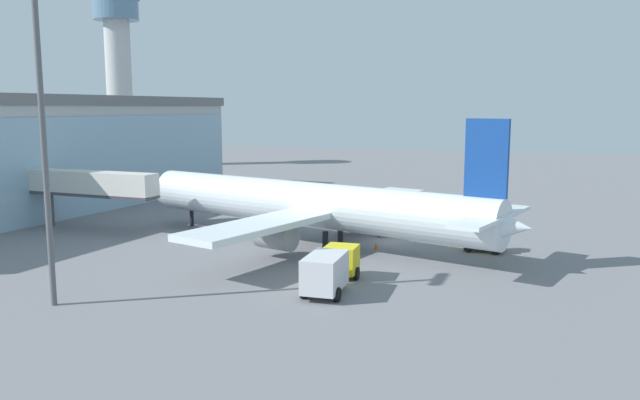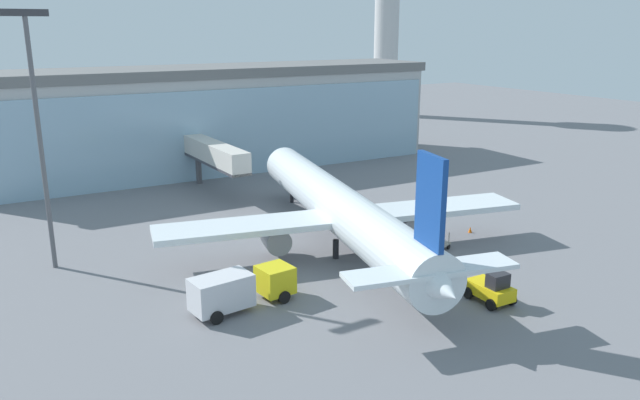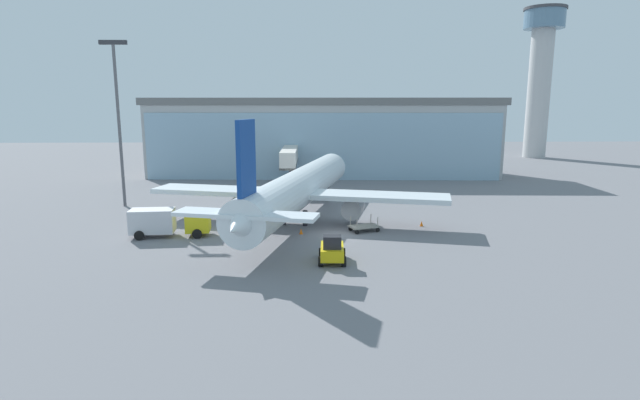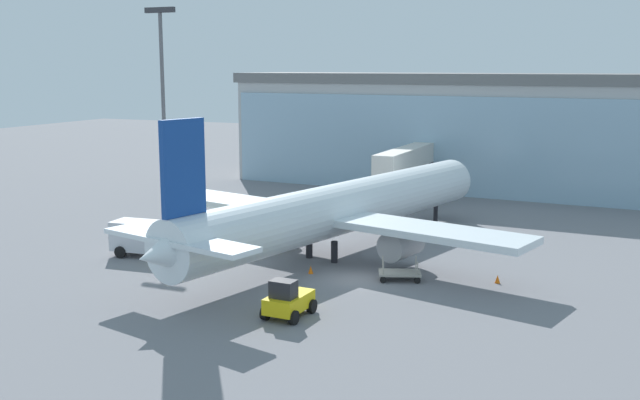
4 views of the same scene
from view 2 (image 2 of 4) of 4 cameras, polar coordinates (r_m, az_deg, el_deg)
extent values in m
plane|color=slate|center=(51.60, 8.97, -5.52)|extent=(240.00, 240.00, 0.00)
cube|color=#B0B0B0|center=(84.79, -9.68, 7.04)|extent=(59.89, 15.08, 12.17)
cube|color=#93B5CB|center=(79.09, -8.08, 6.05)|extent=(58.13, 3.10, 10.96)
cube|color=slate|center=(84.08, -9.89, 11.55)|extent=(61.09, 15.38, 1.20)
cube|color=beige|center=(71.11, -9.59, 4.20)|extent=(2.35, 14.46, 2.40)
cube|color=#3F3F47|center=(71.32, -9.55, 3.37)|extent=(2.39, 14.46, 0.30)
cylinder|color=#4C4C51|center=(76.65, -11.03, 2.73)|extent=(0.70, 0.70, 3.40)
cylinder|color=#B8B8B8|center=(134.67, 6.07, 13.91)|extent=(5.05, 5.05, 29.13)
cylinder|color=#59595E|center=(51.49, -24.15, 4.32)|extent=(0.36, 0.36, 19.11)
cube|color=#333338|center=(50.72, -25.42, 15.22)|extent=(3.20, 0.40, 0.50)
cylinder|color=white|center=(53.25, 1.65, -0.62)|extent=(12.24, 35.14, 3.90)
cone|color=white|center=(69.55, -3.31, 3.25)|extent=(4.50, 3.85, 3.90)
cone|color=white|center=(38.13, 10.79, -7.67)|extent=(4.37, 4.72, 3.51)
cube|color=white|center=(51.78, 2.31, -1.55)|extent=(31.30, 11.56, 0.50)
cube|color=white|center=(38.71, 10.12, -6.33)|extent=(11.25, 4.97, 0.30)
cube|color=navy|center=(37.78, 10.06, -0.13)|extent=(1.12, 3.19, 5.69)
cylinder|color=gray|center=(50.97, -4.17, -3.46)|extent=(2.81, 3.61, 2.10)
cylinder|color=gray|center=(54.90, 7.92, -2.16)|extent=(2.81, 3.61, 2.10)
cylinder|color=black|center=(51.26, 1.45, -4.51)|extent=(0.50, 0.50, 1.60)
cylinder|color=black|center=(52.05, 3.88, -4.22)|extent=(0.50, 0.50, 1.60)
cylinder|color=black|center=(67.40, -2.60, 0.44)|extent=(0.40, 0.40, 1.60)
cube|color=yellow|center=(43.93, -4.13, -7.25)|extent=(2.37, 2.37, 1.90)
cube|color=silver|center=(41.96, -9.00, -8.33)|extent=(4.17, 2.52, 2.20)
cylinder|color=black|center=(45.16, -4.87, -7.91)|extent=(0.92, 0.37, 0.90)
cylinder|color=black|center=(43.47, -3.30, -8.86)|extent=(0.92, 0.37, 0.90)
cylinder|color=black|center=(42.91, -10.84, -9.47)|extent=(0.92, 0.37, 0.90)
cylinder|color=black|center=(41.12, -9.45, -10.56)|extent=(0.92, 0.37, 0.90)
cube|color=#9E998C|center=(53.82, 10.47, -4.09)|extent=(3.18, 2.48, 0.16)
cylinder|color=black|center=(52.68, 10.59, -4.89)|extent=(0.45, 0.27, 0.44)
cylinder|color=#9E998C|center=(52.40, 10.64, -4.04)|extent=(0.08, 0.08, 0.90)
cylinder|color=black|center=(53.29, 9.21, -4.58)|extent=(0.45, 0.27, 0.44)
cylinder|color=#9E998C|center=(53.01, 9.25, -3.74)|extent=(0.08, 0.08, 0.90)
cylinder|color=black|center=(54.58, 11.67, -4.21)|extent=(0.45, 0.27, 0.44)
cylinder|color=#9E998C|center=(54.31, 11.71, -3.39)|extent=(0.08, 0.08, 0.90)
cylinder|color=black|center=(55.17, 10.32, -3.92)|extent=(0.45, 0.27, 0.44)
cylinder|color=#9E998C|center=(54.90, 10.37, -3.10)|extent=(0.08, 0.08, 0.90)
cube|color=yellow|center=(45.07, 15.28, -7.94)|extent=(1.95, 3.28, 0.90)
cube|color=#26262B|center=(44.30, 15.95, -7.08)|extent=(1.44, 1.06, 1.00)
cylinder|color=black|center=(45.39, 13.43, -8.25)|extent=(0.39, 0.82, 0.80)
cylinder|color=black|center=(46.56, 15.07, -7.75)|extent=(0.39, 0.82, 0.80)
cylinder|color=black|center=(43.95, 15.42, -9.22)|extent=(0.39, 0.82, 0.80)
cylinder|color=black|center=(45.15, 17.07, -8.67)|extent=(0.39, 0.82, 0.80)
cone|color=orange|center=(49.52, 5.80, -5.98)|extent=(0.36, 0.36, 0.55)
cone|color=orange|center=(59.34, 13.57, -2.65)|extent=(0.36, 0.36, 0.55)
camera|label=1|loc=(31.31, -74.32, -8.00)|focal=35.00mm
camera|label=3|loc=(31.58, 75.05, -7.60)|focal=28.00mm
camera|label=4|loc=(50.35, 68.40, 0.84)|focal=42.00mm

